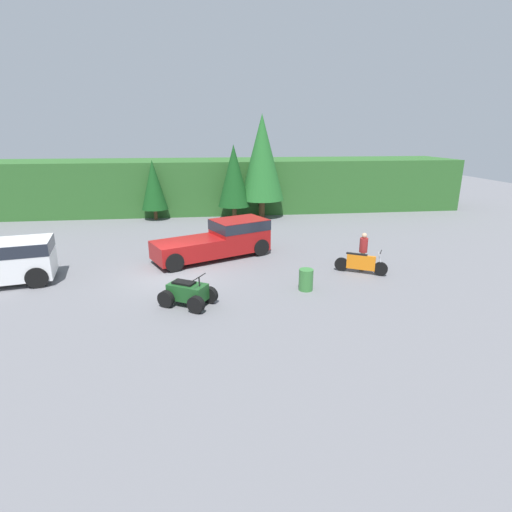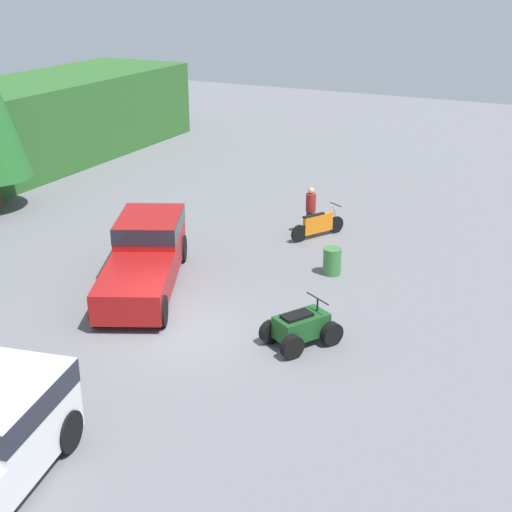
{
  "view_description": "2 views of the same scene",
  "coord_description": "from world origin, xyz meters",
  "px_view_note": "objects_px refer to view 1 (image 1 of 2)",
  "views": [
    {
      "loc": [
        1.51,
        -17.06,
        6.12
      ],
      "look_at": [
        3.61,
        -0.5,
        0.95
      ],
      "focal_mm": 28.0,
      "sensor_mm": 36.0,
      "label": 1
    },
    {
      "loc": [
        -14.62,
        -9.45,
        9.18
      ],
      "look_at": [
        3.61,
        -0.5,
        0.95
      ],
      "focal_mm": 50.0,
      "sensor_mm": 36.0,
      "label": 2
    }
  ],
  "objects_px": {
    "dirt_bike": "(361,263)",
    "rider_person": "(363,250)",
    "steel_barrel": "(306,280)",
    "quad_atv": "(188,293)",
    "pickup_truck_red": "(222,238)"
  },
  "relations": [
    {
      "from": "pickup_truck_red",
      "to": "steel_barrel",
      "type": "height_order",
      "value": "pickup_truck_red"
    },
    {
      "from": "pickup_truck_red",
      "to": "rider_person",
      "type": "height_order",
      "value": "pickup_truck_red"
    },
    {
      "from": "dirt_bike",
      "to": "quad_atv",
      "type": "distance_m",
      "value": 8.06
    },
    {
      "from": "pickup_truck_red",
      "to": "rider_person",
      "type": "distance_m",
      "value": 6.98
    },
    {
      "from": "dirt_bike",
      "to": "steel_barrel",
      "type": "bearing_deg",
      "value": -120.95
    },
    {
      "from": "pickup_truck_red",
      "to": "dirt_bike",
      "type": "bearing_deg",
      "value": -53.67
    },
    {
      "from": "rider_person",
      "to": "steel_barrel",
      "type": "bearing_deg",
      "value": -120.95
    },
    {
      "from": "pickup_truck_red",
      "to": "rider_person",
      "type": "xyz_separation_m",
      "value": [
        6.32,
        -2.95,
        -0.01
      ]
    },
    {
      "from": "quad_atv",
      "to": "steel_barrel",
      "type": "distance_m",
      "value": 4.77
    },
    {
      "from": "quad_atv",
      "to": "rider_person",
      "type": "bearing_deg",
      "value": 51.11
    },
    {
      "from": "steel_barrel",
      "to": "quad_atv",
      "type": "bearing_deg",
      "value": -169.22
    },
    {
      "from": "dirt_bike",
      "to": "rider_person",
      "type": "xyz_separation_m",
      "value": [
        0.22,
        0.39,
        0.5
      ]
    },
    {
      "from": "dirt_bike",
      "to": "rider_person",
      "type": "bearing_deg",
      "value": 90.33
    },
    {
      "from": "pickup_truck_red",
      "to": "quad_atv",
      "type": "height_order",
      "value": "pickup_truck_red"
    },
    {
      "from": "quad_atv",
      "to": "steel_barrel",
      "type": "xyz_separation_m",
      "value": [
        4.69,
        0.89,
        -0.02
      ]
    }
  ]
}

